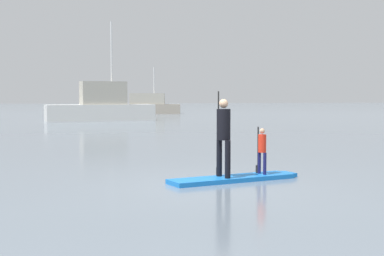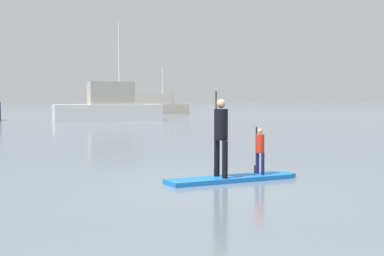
# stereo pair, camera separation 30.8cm
# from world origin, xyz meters

# --- Properties ---
(ground_plane) EXTENTS (240.00, 240.00, 0.00)m
(ground_plane) POSITION_xyz_m (0.00, 0.00, 0.00)
(ground_plane) COLOR slate
(paddleboard_near) EXTENTS (3.13, 1.50, 0.10)m
(paddleboard_near) POSITION_xyz_m (0.68, 0.50, 0.05)
(paddleboard_near) COLOR blue
(paddleboard_near) RESTS_ON ground
(paddler_adult) EXTENTS (0.38, 0.52, 1.89)m
(paddler_adult) POSITION_xyz_m (0.40, 0.42, 1.09)
(paddler_adult) COLOR black
(paddler_adult) RESTS_ON paddleboard_near
(paddler_child_solo) EXTENTS (0.23, 0.37, 1.07)m
(paddler_child_solo) POSITION_xyz_m (1.38, 0.73, 0.68)
(paddler_child_solo) COLOR #19194C
(paddler_child_solo) RESTS_ON paddleboard_near
(fishing_boat_green_midground) EXTENTS (8.13, 3.36, 7.34)m
(fishing_boat_green_midground) POSITION_xyz_m (-1.44, 30.13, 1.09)
(fishing_boat_green_midground) COLOR silver
(fishing_boat_green_midground) RESTS_ON ground
(motor_boat_small_navy) EXTENTS (7.75, 3.05, 4.76)m
(motor_boat_small_navy) POSITION_xyz_m (3.32, 45.16, 0.82)
(motor_boat_small_navy) COLOR #9E9384
(motor_boat_small_navy) RESTS_ON ground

